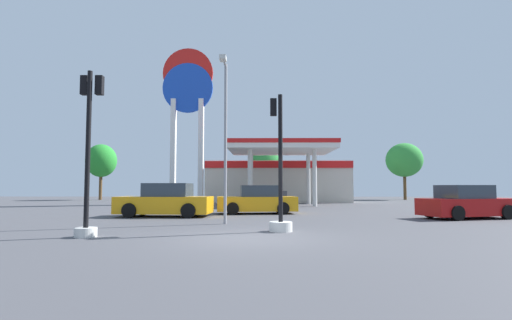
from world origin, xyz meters
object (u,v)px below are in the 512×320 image
(car_0, at_px, (257,201))
(car_1, at_px, (165,201))
(traffic_signal_0, at_px, (280,193))
(tree_1, at_px, (264,163))
(tree_0, at_px, (101,161))
(tree_2, at_px, (404,160))
(car_2, at_px, (467,203))
(traffic_signal_1, at_px, (88,165))
(station_pole_sign, at_px, (188,104))
(corner_streetlamp, at_px, (225,125))

(car_0, distance_m, car_1, 4.90)
(traffic_signal_0, distance_m, tree_1, 31.65)
(tree_0, bearing_deg, tree_2, 1.40)
(car_0, xyz_separation_m, car_2, (9.50, -3.16, 0.00))
(car_1, xyz_separation_m, car_2, (13.91, -1.03, -0.04))
(car_2, xyz_separation_m, tree_1, (-8.98, 26.30, 3.42))
(car_1, bearing_deg, traffic_signal_1, -92.83)
(traffic_signal_0, distance_m, tree_0, 34.64)
(traffic_signal_1, xyz_separation_m, tree_2, (20.60, 31.77, 2.24))
(station_pole_sign, xyz_separation_m, car_0, (5.89, -11.10, -7.62))
(corner_streetlamp, bearing_deg, car_0, 79.06)
(station_pole_sign, height_order, tree_1, station_pole_sign)
(car_2, distance_m, tree_2, 26.13)
(car_0, xyz_separation_m, car_1, (-4.41, -2.13, 0.04))
(car_2, relative_size, tree_1, 0.77)
(car_2, relative_size, traffic_signal_1, 0.94)
(station_pole_sign, distance_m, traffic_signal_0, 21.77)
(tree_2, bearing_deg, tree_1, 175.47)
(tree_1, bearing_deg, car_1, -101.05)
(station_pole_sign, xyz_separation_m, traffic_signal_0, (6.71, -19.47, -7.05))
(tree_0, xyz_separation_m, corner_streetlamp, (15.91, -27.20, -0.38))
(station_pole_sign, height_order, tree_0, station_pole_sign)
(tree_2, bearing_deg, traffic_signal_1, -122.96)
(station_pole_sign, height_order, traffic_signal_1, station_pole_sign)
(car_2, distance_m, traffic_signal_0, 10.14)
(station_pole_sign, distance_m, tree_0, 15.58)
(car_0, relative_size, tree_2, 0.71)
(traffic_signal_1, xyz_separation_m, tree_1, (5.31, 32.98, 2.04))
(station_pole_sign, distance_m, car_2, 22.32)
(tree_1, bearing_deg, tree_0, -173.47)
(station_pole_sign, xyz_separation_m, car_2, (15.39, -14.26, -7.62))
(car_2, xyz_separation_m, corner_streetlamp, (-10.68, -2.91, 3.14))
(tree_0, height_order, tree_2, tree_2)
(station_pole_sign, xyz_separation_m, corner_streetlamp, (4.71, -17.17, -4.48))
(tree_1, bearing_deg, tree_2, -4.53)
(tree_1, bearing_deg, car_2, -71.15)
(tree_1, relative_size, tree_2, 0.95)
(station_pole_sign, xyz_separation_m, tree_2, (21.69, 10.83, -4.00))
(car_1, relative_size, traffic_signal_0, 1.02)
(tree_1, bearing_deg, traffic_signal_1, -99.15)
(tree_1, xyz_separation_m, corner_streetlamp, (-1.70, -29.22, -0.28))
(traffic_signal_0, relative_size, tree_1, 0.76)
(station_pole_sign, distance_m, car_1, 15.32)
(tree_2, bearing_deg, car_2, -104.10)
(traffic_signal_1, height_order, tree_2, tree_2)
(traffic_signal_0, bearing_deg, car_0, 95.65)
(car_0, height_order, car_1, car_1)
(station_pole_sign, xyz_separation_m, tree_1, (6.41, 12.04, -4.20))
(car_2, distance_m, traffic_signal_1, 15.84)
(car_2, relative_size, traffic_signal_0, 1.01)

